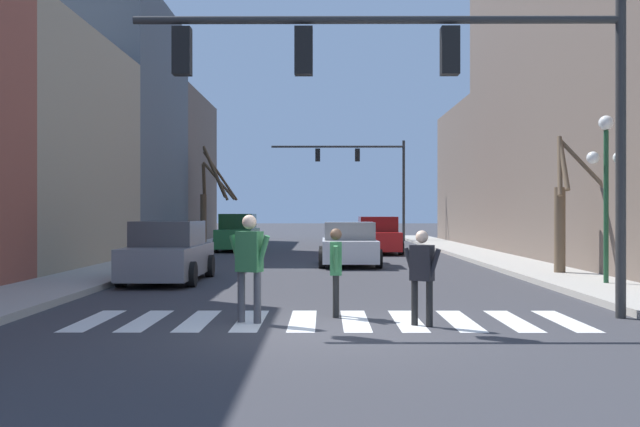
# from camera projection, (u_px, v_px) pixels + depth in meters

# --- Properties ---
(ground_plane) EXTENTS (240.00, 240.00, 0.00)m
(ground_plane) POSITION_uv_depth(u_px,v_px,m) (329.00, 331.00, 11.69)
(ground_plane) COLOR #38383D
(building_row_left) EXTENTS (6.00, 46.81, 11.83)m
(building_row_left) POSITION_uv_depth(u_px,v_px,m) (54.00, 132.00, 29.13)
(building_row_left) COLOR #934C3D
(building_row_left) RESTS_ON ground_plane
(building_row_right) EXTENTS (6.00, 45.03, 13.91)m
(building_row_right) POSITION_uv_depth(u_px,v_px,m) (622.00, 94.00, 26.86)
(building_row_right) COLOR #515B66
(building_row_right) RESTS_ON ground_plane
(crosswalk_stripes) EXTENTS (8.55, 2.60, 0.01)m
(crosswalk_stripes) POSITION_uv_depth(u_px,v_px,m) (329.00, 321.00, 12.85)
(crosswalk_stripes) COLOR white
(crosswalk_stripes) RESTS_ON ground_plane
(traffic_signal_near) EXTENTS (8.69, 0.28, 5.66)m
(traffic_signal_near) POSITION_uv_depth(u_px,v_px,m) (429.00, 76.00, 13.17)
(traffic_signal_near) COLOR #2D2D2D
(traffic_signal_near) RESTS_ON ground_plane
(traffic_signal_far) EXTENTS (8.76, 0.28, 6.60)m
(traffic_signal_far) POSITION_uv_depth(u_px,v_px,m) (364.00, 167.00, 48.96)
(traffic_signal_far) COLOR #2D2D2D
(traffic_signal_far) RESTS_ON ground_plane
(street_lamp_right_corner) EXTENTS (0.95, 0.36, 4.08)m
(street_lamp_right_corner) POSITION_uv_depth(u_px,v_px,m) (606.00, 164.00, 18.20)
(street_lamp_right_corner) COLOR #1E4C2D
(street_lamp_right_corner) RESTS_ON sidewalk_right
(car_driving_away_lane) EXTENTS (1.98, 4.83, 1.63)m
(car_driving_away_lane) POSITION_uv_depth(u_px,v_px,m) (169.00, 253.00, 20.17)
(car_driving_away_lane) COLOR gray
(car_driving_away_lane) RESTS_ON ground_plane
(car_at_intersection) EXTENTS (1.97, 4.89, 1.81)m
(car_at_intersection) POSITION_uv_depth(u_px,v_px,m) (238.00, 234.00, 36.54)
(car_at_intersection) COLOR #236B38
(car_at_intersection) RESTS_ON ground_plane
(car_parked_left_mid) EXTENTS (2.12, 4.17, 1.53)m
(car_parked_left_mid) POSITION_uv_depth(u_px,v_px,m) (349.00, 245.00, 26.23)
(car_parked_left_mid) COLOR white
(car_parked_left_mid) RESTS_ON ground_plane
(car_parked_left_near) EXTENTS (2.06, 4.82, 1.68)m
(car_parked_left_near) POSITION_uv_depth(u_px,v_px,m) (378.00, 236.00, 34.27)
(car_parked_left_near) COLOR red
(car_parked_left_near) RESTS_ON ground_plane
(pedestrian_crossing_street) EXTENTS (0.75, 0.42, 1.82)m
(pedestrian_crossing_street) POSITION_uv_depth(u_px,v_px,m) (249.00, 259.00, 12.59)
(pedestrian_crossing_street) COLOR #4C4C51
(pedestrian_crossing_street) RESTS_ON ground_plane
(pedestrian_waiting_at_curb) EXTENTS (0.60, 0.44, 1.57)m
(pedestrian_waiting_at_curb) POSITION_uv_depth(u_px,v_px,m) (422.00, 269.00, 12.24)
(pedestrian_waiting_at_curb) COLOR black
(pedestrian_waiting_at_curb) RESTS_ON ground_plane
(pedestrian_on_left_sidewalk) EXTENTS (0.22, 0.68, 1.58)m
(pedestrian_on_left_sidewalk) POSITION_uv_depth(u_px,v_px,m) (336.00, 264.00, 13.34)
(pedestrian_on_left_sidewalk) COLOR black
(pedestrian_on_left_sidewalk) RESTS_ON ground_plane
(street_tree_right_near) EXTENTS (1.43, 1.13, 3.92)m
(street_tree_right_near) POSITION_uv_depth(u_px,v_px,m) (562.00, 211.00, 21.30)
(street_tree_right_near) COLOR brown
(street_tree_right_near) RESTS_ON sidewalk_right
(street_tree_right_mid) EXTENTS (2.02, 2.25, 5.42)m
(street_tree_right_mid) POSITION_uv_depth(u_px,v_px,m) (209.00, 197.00, 41.35)
(street_tree_right_mid) COLOR brown
(street_tree_right_mid) RESTS_ON sidewalk_left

